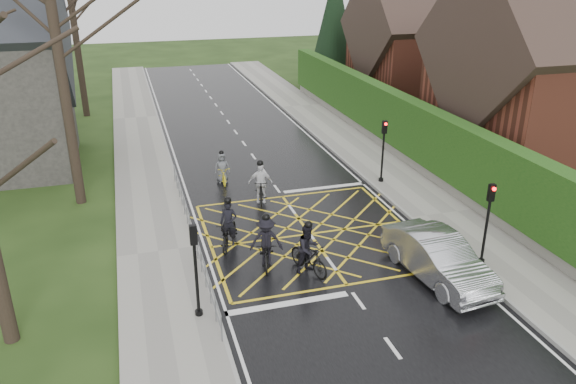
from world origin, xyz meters
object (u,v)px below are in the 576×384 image
cyclist_rear (229,230)px  car (438,258)px  cyclist_mid (267,246)px  cyclist_front (261,187)px  cyclist_lead (222,172)px  cyclist_back (308,253)px

cyclist_rear → car: bearing=-11.0°
cyclist_mid → cyclist_front: bearing=93.0°
cyclist_rear → cyclist_lead: (0.93, 6.62, -0.08)m
cyclist_mid → cyclist_lead: bearing=105.3°
cyclist_lead → car: size_ratio=0.35×
cyclist_mid → cyclist_lead: cyclist_mid is taller
cyclist_rear → car: 7.80m
cyclist_rear → car: (6.44, -4.39, 0.14)m
cyclist_rear → cyclist_mid: size_ratio=1.01×
cyclist_rear → cyclist_mid: (1.02, -1.82, 0.08)m
cyclist_back → cyclist_lead: size_ratio=1.19×
cyclist_mid → cyclist_lead: (-0.09, 8.45, -0.16)m
car → cyclist_mid: bearing=148.4°
cyclist_rear → cyclist_back: (2.29, -2.76, 0.09)m
cyclist_back → car: size_ratio=0.42×
cyclist_lead → car: 12.32m
cyclist_front → cyclist_lead: bearing=126.6°
cyclist_rear → cyclist_front: cyclist_front is taller
cyclist_front → car: bearing=-48.2°
cyclist_mid → cyclist_front: 5.63m
cyclist_rear → cyclist_lead: 6.69m
cyclist_front → car: cyclist_front is taller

